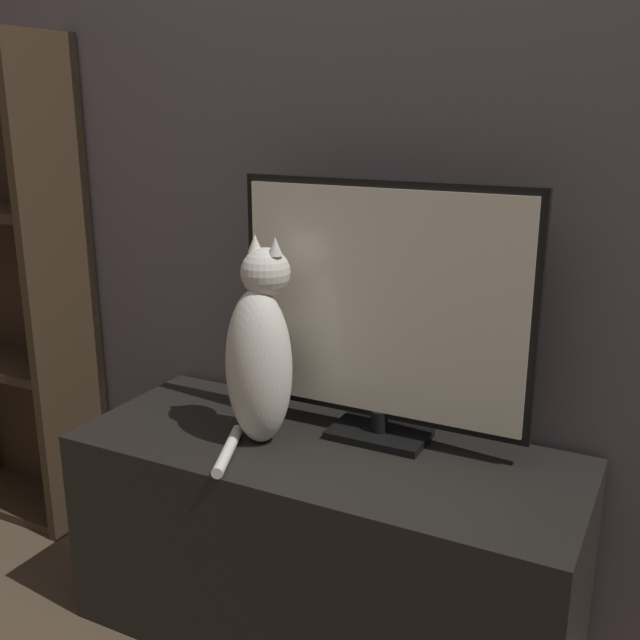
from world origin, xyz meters
TOP-DOWN VIEW (x-y plane):
  - wall_back at (0.00, 1.22)m, footprint 4.80×0.05m
  - tv_stand at (0.00, 0.92)m, footprint 1.28×0.51m
  - tv at (0.10, 1.04)m, footprint 0.75×0.15m
  - cat at (-0.16, 0.89)m, footprint 0.20×0.33m

SIDE VIEW (x-z plane):
  - tv_stand at x=0.00m, z-range 0.00..0.55m
  - cat at x=-0.16m, z-range 0.51..1.04m
  - tv at x=0.10m, z-range 0.56..1.21m
  - wall_back at x=0.00m, z-range 0.00..2.60m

